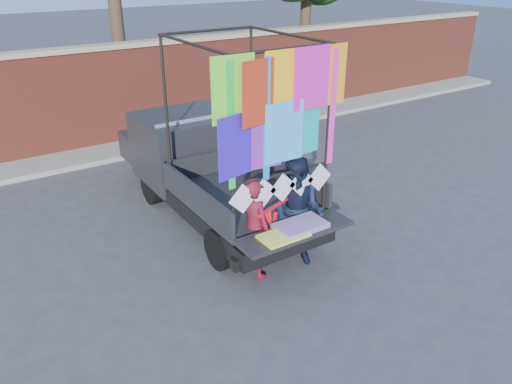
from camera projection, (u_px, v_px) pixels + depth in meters
ground at (247, 269)px, 8.08m from camera, size 90.00×90.00×0.00m
brick_wall at (102, 96)px, 12.81m from camera, size 30.00×0.45×2.61m
curb at (117, 151)px, 12.82m from camera, size 30.00×1.20×0.12m
pickup_truck at (201, 164)px, 9.82m from camera, size 2.21×5.54×3.49m
woman at (254, 228)px, 7.61m from camera, size 0.51×0.68×1.67m
man at (298, 212)px, 7.93m from camera, size 1.04×1.11×1.82m
streamer_bundle at (272, 218)px, 7.68m from camera, size 0.88×0.36×0.64m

